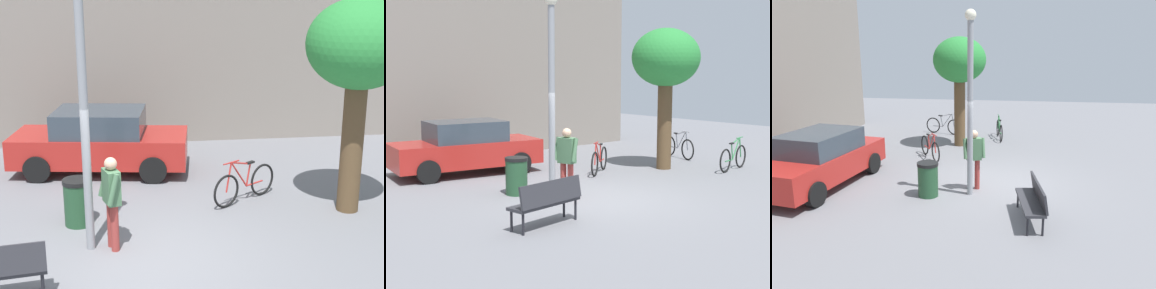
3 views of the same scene
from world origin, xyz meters
The scene contains 10 objects.
ground_plane centered at (0.00, 0.00, 0.00)m, with size 36.00×36.00×0.00m, color slate.
lamppost centered at (-0.93, 0.56, 2.64)m, with size 0.28×0.28×4.70m.
person_by_lamppost centered at (-0.54, 0.51, 0.97)m, with size 0.42×0.63×1.67m.
park_bench centered at (-2.28, -1.06, 0.55)m, with size 1.65×0.70×0.92m.
plaza_tree centered at (4.21, 1.67, 3.24)m, with size 2.04×2.04×4.24m.
bicycle_green centered at (5.64, 0.16, 0.38)m, with size 1.79×0.38×0.97m.
bicycle_red centered at (2.22, 2.41, 0.38)m, with size 1.53×1.05×0.97m.
bicycle_silver centered at (6.18, 2.73, 0.38)m, with size 0.56×1.75×0.97m.
parked_car_red centered at (-0.84, 4.80, 0.77)m, with size 4.40×2.30×1.55m.
trash_bin centered at (-1.20, 1.63, 0.46)m, with size 0.56×0.56×0.92m.
Camera 3 is at (-10.16, -0.68, 3.76)m, focal length 34.74 mm.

